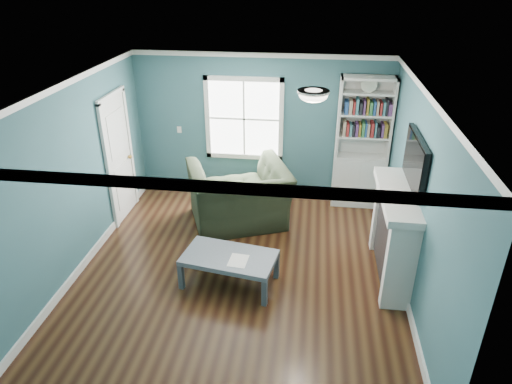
# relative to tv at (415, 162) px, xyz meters

# --- Properties ---
(floor) EXTENTS (5.00, 5.00, 0.00)m
(floor) POSITION_rel_tv_xyz_m (-2.20, -0.20, -1.72)
(floor) COLOR black
(floor) RESTS_ON ground
(room_walls) EXTENTS (5.00, 5.00, 5.00)m
(room_walls) POSITION_rel_tv_xyz_m (-2.20, -0.20, -0.14)
(room_walls) COLOR #335E68
(room_walls) RESTS_ON ground
(trim) EXTENTS (4.50, 5.00, 2.60)m
(trim) POSITION_rel_tv_xyz_m (-2.20, -0.20, -0.49)
(trim) COLOR white
(trim) RESTS_ON ground
(window) EXTENTS (1.40, 0.06, 1.50)m
(window) POSITION_rel_tv_xyz_m (-2.50, 2.29, -0.27)
(window) COLOR white
(window) RESTS_ON room_walls
(bookshelf) EXTENTS (0.90, 0.35, 2.31)m
(bookshelf) POSITION_rel_tv_xyz_m (-0.43, 2.10, -0.80)
(bookshelf) COLOR silver
(bookshelf) RESTS_ON ground
(fireplace) EXTENTS (0.44, 1.58, 1.30)m
(fireplace) POSITION_rel_tv_xyz_m (-0.12, 0.00, -1.09)
(fireplace) COLOR black
(fireplace) RESTS_ON ground
(tv) EXTENTS (0.06, 1.10, 0.65)m
(tv) POSITION_rel_tv_xyz_m (0.00, 0.00, 0.00)
(tv) COLOR black
(tv) RESTS_ON fireplace
(door) EXTENTS (0.12, 0.98, 2.17)m
(door) POSITION_rel_tv_xyz_m (-4.42, 1.20, -0.65)
(door) COLOR silver
(door) RESTS_ON ground
(ceiling_fixture) EXTENTS (0.38, 0.38, 0.15)m
(ceiling_fixture) POSITION_rel_tv_xyz_m (-1.30, -0.10, 0.82)
(ceiling_fixture) COLOR white
(ceiling_fixture) RESTS_ON room_walls
(light_switch) EXTENTS (0.08, 0.01, 0.12)m
(light_switch) POSITION_rel_tv_xyz_m (-3.70, 2.28, -0.52)
(light_switch) COLOR white
(light_switch) RESTS_ON room_walls
(recliner) EXTENTS (1.80, 1.50, 1.35)m
(recliner) POSITION_rel_tv_xyz_m (-2.42, 1.15, -1.05)
(recliner) COLOR black
(recliner) RESTS_ON ground
(coffee_table) EXTENTS (1.32, 0.86, 0.44)m
(coffee_table) POSITION_rel_tv_xyz_m (-2.29, -0.47, -1.34)
(coffee_table) COLOR #484E56
(coffee_table) RESTS_ON ground
(paper_sheet) EXTENTS (0.26, 0.32, 0.00)m
(paper_sheet) POSITION_rel_tv_xyz_m (-2.15, -0.57, -1.28)
(paper_sheet) COLOR white
(paper_sheet) RESTS_ON coffee_table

